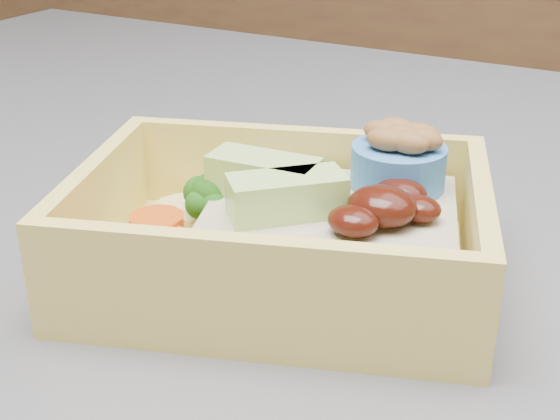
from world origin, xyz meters
The scene contains 1 object.
bento_box centered at (0.02, -0.17, 0.95)m, with size 0.24×0.21×0.08m.
Camera 1 is at (0.18, -0.48, 1.13)m, focal length 50.00 mm.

